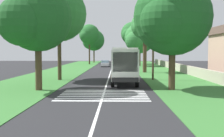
{
  "coord_description": "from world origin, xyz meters",
  "views": [
    {
      "loc": [
        -23.3,
        -1.08,
        3.38
      ],
      "look_at": [
        6.62,
        -0.54,
        1.6
      ],
      "focal_mm": 46.03,
      "sensor_mm": 36.0,
      "label": 1
    }
  ],
  "objects": [
    {
      "name": "roadside_tree_right_1",
      "position": [
        1.85,
        -5.72,
        6.22
      ],
      "size": [
        7.72,
        6.75,
        9.72
      ],
      "color": "#4C3826",
      "rests_on": "grass_verge_right"
    },
    {
      "name": "roadside_tree_right_2",
      "position": [
        22.8,
        -5.4,
        7.33
      ],
      "size": [
        5.24,
        4.48,
        9.71
      ],
      "color": "#4C3826",
      "rests_on": "grass_verge_right"
    },
    {
      "name": "roadside_wall",
      "position": [
        20.0,
        -11.6,
        0.66
      ],
      "size": [
        70.0,
        0.4,
        1.25
      ],
      "primitive_type": "cube",
      "color": "#B2A893",
      "rests_on": "grass_verge_right"
    },
    {
      "name": "roadside_tree_left_3",
      "position": [
        1.39,
        5.89,
        6.07
      ],
      "size": [
        7.34,
        5.82,
        9.14
      ],
      "color": "#4C3826",
      "rests_on": "grass_verge_left"
    },
    {
      "name": "grass_verge_left",
      "position": [
        15.0,
        8.2,
        0.02
      ],
      "size": [
        120.0,
        8.0,
        0.04
      ],
      "primitive_type": "cube",
      "color": "#387533",
      "rests_on": "ground"
    },
    {
      "name": "roadside_tree_left_2",
      "position": [
        63.84,
        6.18,
        6.59
      ],
      "size": [
        7.97,
        6.46,
        9.95
      ],
      "color": "brown",
      "rests_on": "grass_verge_left"
    },
    {
      "name": "trailing_car_1",
      "position": [
        34.92,
        -2.0,
        0.67
      ],
      "size": [
        4.3,
        1.78,
        1.43
      ],
      "color": "#B7A893",
      "rests_on": "ground"
    },
    {
      "name": "roadside_tree_right_3",
      "position": [
        43.05,
        -6.09,
        6.26
      ],
      "size": [
        8.13,
        7.02,
        9.9
      ],
      "color": "brown",
      "rests_on": "grass_verge_right"
    },
    {
      "name": "trailing_car_2",
      "position": [
        40.56,
        1.61,
        0.67
      ],
      "size": [
        4.3,
        1.78,
        1.43
      ],
      "color": "silver",
      "rests_on": "ground"
    },
    {
      "name": "utility_pole",
      "position": [
        10.57,
        -5.31,
        3.81
      ],
      "size": [
        0.24,
        1.4,
        7.27
      ],
      "color": "#473828",
      "rests_on": "grass_verge_right"
    },
    {
      "name": "trailing_car_0",
      "position": [
        27.08,
        -1.76,
        0.67
      ],
      "size": [
        4.3,
        1.78,
        1.43
      ],
      "color": "silver",
      "rests_on": "ground"
    },
    {
      "name": "roadside_tree_left_1",
      "position": [
        51.94,
        6.3,
        7.7
      ],
      "size": [
        5.97,
        5.32,
        10.45
      ],
      "color": "#4C3826",
      "rests_on": "grass_verge_left"
    },
    {
      "name": "trailing_car_3",
      "position": [
        49.01,
        -1.78,
        0.67
      ],
      "size": [
        4.3,
        1.78,
        1.43
      ],
      "color": "silver",
      "rests_on": "ground"
    },
    {
      "name": "roadside_tree_left_0",
      "position": [
        10.47,
        5.87,
        7.53
      ],
      "size": [
        8.1,
        6.42,
        10.92
      ],
      "color": "#4C3826",
      "rests_on": "grass_verge_left"
    },
    {
      "name": "grass_verge_right",
      "position": [
        15.0,
        -8.2,
        0.02
      ],
      "size": [
        120.0,
        8.0,
        0.04
      ],
      "primitive_type": "cube",
      "color": "#387533",
      "rests_on": "ground"
    },
    {
      "name": "centre_line",
      "position": [
        15.0,
        0.0,
        0.0
      ],
      "size": [
        110.0,
        0.16,
        0.01
      ],
      "primitive_type": "cube",
      "color": "silver",
      "rests_on": "ground"
    },
    {
      "name": "zebra_crossing",
      "position": [
        -1.19,
        0.0,
        0.0
      ],
      "size": [
        5.85,
        6.8,
        0.01
      ],
      "color": "silver",
      "rests_on": "ground"
    },
    {
      "name": "ground",
      "position": [
        0.0,
        0.0,
        0.0
      ],
      "size": [
        160.0,
        160.0,
        0.0
      ],
      "primitive_type": "plane",
      "color": "#262628"
    },
    {
      "name": "roadside_tree_right_0",
      "position": [
        53.77,
        -5.05,
        7.98
      ],
      "size": [
        7.43,
        6.21,
        11.23
      ],
      "color": "brown",
      "rests_on": "grass_verge_right"
    },
    {
      "name": "coach_bus",
      "position": [
        7.65,
        -1.8,
        2.15
      ],
      "size": [
        11.16,
        2.62,
        3.73
      ],
      "color": "silver",
      "rests_on": "ground"
    }
  ]
}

